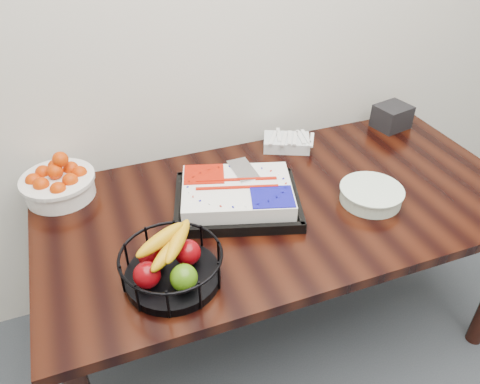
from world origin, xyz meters
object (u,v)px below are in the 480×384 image
object	(u,v)px
cake_tray	(237,196)
plate_stack	(371,195)
table	(284,218)
fruit_basket	(171,264)
tangerine_bowl	(57,179)
napkin_box	(392,117)

from	to	relation	value
cake_tray	plate_stack	size ratio (longest dim) A/B	2.29
table	fruit_basket	size ratio (longest dim) A/B	5.85
tangerine_bowl	napkin_box	size ratio (longest dim) A/B	1.80
fruit_basket	plate_stack	size ratio (longest dim) A/B	1.32
cake_tray	tangerine_bowl	world-z (taller)	tangerine_bowl
tangerine_bowl	fruit_basket	xyz separation A→B (m)	(0.29, -0.57, -0.01)
cake_tray	tangerine_bowl	bearing A→B (deg)	154.13
cake_tray	plate_stack	distance (m)	0.49
tangerine_bowl	napkin_box	bearing A→B (deg)	0.84
plate_stack	napkin_box	distance (m)	0.63
fruit_basket	plate_stack	distance (m)	0.79
fruit_basket	plate_stack	world-z (taller)	fruit_basket
table	plate_stack	bearing A→B (deg)	-21.42
tangerine_bowl	plate_stack	size ratio (longest dim) A/B	1.16
table	fruit_basket	xyz separation A→B (m)	(-0.49, -0.24, 0.15)
cake_tray	napkin_box	xyz separation A→B (m)	(0.89, 0.31, 0.01)
tangerine_bowl	plate_stack	world-z (taller)	tangerine_bowl
tangerine_bowl	napkin_box	distance (m)	1.49
table	tangerine_bowl	size ratio (longest dim) A/B	6.65
table	cake_tray	size ratio (longest dim) A/B	3.38
cake_tray	tangerine_bowl	distance (m)	0.67
table	plate_stack	distance (m)	0.33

